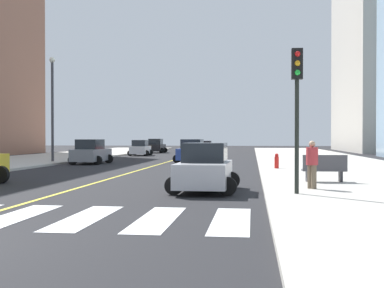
# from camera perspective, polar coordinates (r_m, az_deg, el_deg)

# --- Properties ---
(sidewalk_kerb_east) EXTENTS (10.00, 120.00, 0.15)m
(sidewalk_kerb_east) POSITION_cam_1_polar(r_m,az_deg,el_deg) (28.57, 17.76, -3.12)
(sidewalk_kerb_east) COLOR #B2ADA3
(sidewalk_kerb_east) RESTS_ON ground
(lane_divider_paint) EXTENTS (0.16, 80.00, 0.01)m
(lane_divider_paint) POSITION_cam_1_polar(r_m,az_deg,el_deg) (48.51, -1.21, -1.58)
(lane_divider_paint) COLOR yellow
(lane_divider_paint) RESTS_ON ground
(car_white_nearest) EXTENTS (2.43, 3.84, 1.70)m
(car_white_nearest) POSITION_cam_1_polar(r_m,az_deg,el_deg) (54.95, -5.88, -0.49)
(car_white_nearest) COLOR silver
(car_white_nearest) RESTS_ON ground
(car_black_second) EXTENTS (2.52, 4.04, 1.81)m
(car_black_second) POSITION_cam_1_polar(r_m,az_deg,el_deg) (64.60, -4.10, -0.26)
(car_black_second) COLOR black
(car_black_second) RESTS_ON ground
(car_blue_third) EXTENTS (2.66, 4.17, 1.84)m
(car_blue_third) POSITION_cam_1_polar(r_m,az_deg,el_deg) (39.92, -0.01, -0.86)
(car_blue_third) COLOR #2D479E
(car_blue_third) RESTS_ON ground
(car_gray_fourth) EXTENTS (2.67, 4.18, 1.84)m
(car_gray_fourth) POSITION_cam_1_polar(r_m,az_deg,el_deg) (38.35, -11.39, -0.94)
(car_gray_fourth) COLOR slate
(car_gray_fourth) RESTS_ON ground
(car_silver_fifth) EXTENTS (2.54, 4.03, 1.79)m
(car_silver_fifth) POSITION_cam_1_polar(r_m,az_deg,el_deg) (18.53, 1.45, -2.82)
(car_silver_fifth) COLOR #B7B7BC
(car_silver_fifth) RESTS_ON ground
(car_red_sixth) EXTENTS (2.36, 3.73, 1.65)m
(car_red_sixth) POSITION_cam_1_polar(r_m,az_deg,el_deg) (49.51, 1.39, -0.65)
(car_red_sixth) COLOR red
(car_red_sixth) RESTS_ON ground
(traffic_light_near_corner) EXTENTS (0.36, 0.41, 4.74)m
(traffic_light_near_corner) POSITION_cam_1_polar(r_m,az_deg,el_deg) (16.82, 11.82, 5.83)
(traffic_light_near_corner) COLOR black
(traffic_light_near_corner) RESTS_ON sidewalk_kerb_east
(park_bench) EXTENTS (1.81, 0.61, 1.12)m
(park_bench) POSITION_cam_1_polar(r_m,az_deg,el_deg) (21.48, 14.77, -2.74)
(park_bench) COLOR #47474C
(park_bench) RESTS_ON sidewalk_kerb_east
(pedestrian_waiting_east) EXTENTS (0.43, 0.43, 1.72)m
(pedestrian_waiting_east) POSITION_cam_1_polar(r_m,az_deg,el_deg) (18.54, 13.46, -2.03)
(pedestrian_waiting_east) COLOR brown
(pedestrian_waiting_east) RESTS_ON sidewalk_kerb_east
(fire_hydrant) EXTENTS (0.26, 0.26, 0.89)m
(fire_hydrant) POSITION_cam_1_polar(r_m,az_deg,el_deg) (30.25, 9.58, -1.93)
(fire_hydrant) COLOR red
(fire_hydrant) RESTS_ON sidewalk_kerb_east
(street_lamp) EXTENTS (0.44, 0.44, 8.01)m
(street_lamp) POSITION_cam_1_polar(r_m,az_deg,el_deg) (40.14, -15.55, 4.79)
(street_lamp) COLOR #38383D
(street_lamp) RESTS_ON sidewalk_kerb_west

